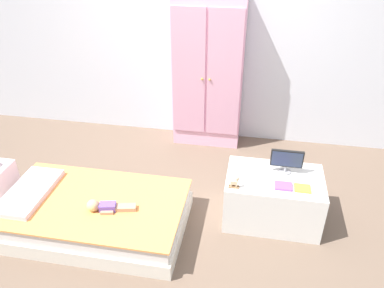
{
  "coord_description": "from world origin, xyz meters",
  "views": [
    {
      "loc": [
        0.63,
        -2.47,
        2.3
      ],
      "look_at": [
        0.12,
        0.33,
        0.57
      ],
      "focal_mm": 35.38,
      "sensor_mm": 36.0,
      "label": 1
    }
  ],
  "objects_px": {
    "rocking_horse_toy": "(235,183)",
    "tv_stand": "(273,198)",
    "bed": "(95,214)",
    "book_purple": "(283,186)",
    "doll": "(102,206)",
    "wardrobe": "(208,74)",
    "tv_monitor": "(287,160)",
    "book_yellow": "(302,188)"
  },
  "relations": [
    {
      "from": "bed",
      "to": "book_purple",
      "type": "relative_size",
      "value": 11.14
    },
    {
      "from": "book_purple",
      "to": "doll",
      "type": "bearing_deg",
      "value": -166.27
    },
    {
      "from": "bed",
      "to": "doll",
      "type": "height_order",
      "value": "doll"
    },
    {
      "from": "tv_stand",
      "to": "book_yellow",
      "type": "distance_m",
      "value": 0.33
    },
    {
      "from": "bed",
      "to": "book_purple",
      "type": "height_order",
      "value": "book_purple"
    },
    {
      "from": "bed",
      "to": "book_yellow",
      "type": "relative_size",
      "value": 11.93
    },
    {
      "from": "rocking_horse_toy",
      "to": "tv_stand",
      "type": "bearing_deg",
      "value": 30.91
    },
    {
      "from": "book_purple",
      "to": "book_yellow",
      "type": "height_order",
      "value": "book_purple"
    },
    {
      "from": "wardrobe",
      "to": "book_yellow",
      "type": "xyz_separation_m",
      "value": [
        0.96,
        -1.35,
        -0.39
      ]
    },
    {
      "from": "bed",
      "to": "doll",
      "type": "relative_size",
      "value": 3.91
    },
    {
      "from": "wardrobe",
      "to": "book_purple",
      "type": "bearing_deg",
      "value": -59.02
    },
    {
      "from": "doll",
      "to": "book_yellow",
      "type": "bearing_deg",
      "value": 12.46
    },
    {
      "from": "doll",
      "to": "wardrobe",
      "type": "height_order",
      "value": "wardrobe"
    },
    {
      "from": "doll",
      "to": "book_purple",
      "type": "bearing_deg",
      "value": 13.73
    },
    {
      "from": "wardrobe",
      "to": "tv_monitor",
      "type": "relative_size",
      "value": 6.22
    },
    {
      "from": "bed",
      "to": "wardrobe",
      "type": "xyz_separation_m",
      "value": [
        0.72,
        1.61,
        0.7
      ]
    },
    {
      "from": "rocking_horse_toy",
      "to": "tv_monitor",
      "type": "bearing_deg",
      "value": 35.25
    },
    {
      "from": "rocking_horse_toy",
      "to": "book_yellow",
      "type": "bearing_deg",
      "value": 7.95
    },
    {
      "from": "doll",
      "to": "book_yellow",
      "type": "xyz_separation_m",
      "value": [
        1.56,
        0.34,
        0.13
      ]
    },
    {
      "from": "wardrobe",
      "to": "tv_stand",
      "type": "bearing_deg",
      "value": -58.63
    },
    {
      "from": "book_purple",
      "to": "book_yellow",
      "type": "distance_m",
      "value": 0.15
    },
    {
      "from": "doll",
      "to": "wardrobe",
      "type": "distance_m",
      "value": 1.88
    },
    {
      "from": "bed",
      "to": "tv_monitor",
      "type": "relative_size",
      "value": 5.7
    },
    {
      "from": "tv_monitor",
      "to": "rocking_horse_toy",
      "type": "xyz_separation_m",
      "value": [
        -0.4,
        -0.28,
        -0.08
      ]
    },
    {
      "from": "book_purple",
      "to": "book_yellow",
      "type": "bearing_deg",
      "value": 0.0
    },
    {
      "from": "wardrobe",
      "to": "book_purple",
      "type": "relative_size",
      "value": 12.15
    },
    {
      "from": "wardrobe",
      "to": "rocking_horse_toy",
      "type": "bearing_deg",
      "value": -73.26
    },
    {
      "from": "bed",
      "to": "tv_stand",
      "type": "bearing_deg",
      "value": 14.37
    },
    {
      "from": "doll",
      "to": "wardrobe",
      "type": "bearing_deg",
      "value": 70.6
    },
    {
      "from": "tv_monitor",
      "to": "rocking_horse_toy",
      "type": "relative_size",
      "value": 2.55
    },
    {
      "from": "book_yellow",
      "to": "rocking_horse_toy",
      "type": "bearing_deg",
      "value": -172.05
    },
    {
      "from": "rocking_horse_toy",
      "to": "book_purple",
      "type": "xyz_separation_m",
      "value": [
        0.38,
        0.07,
        -0.04
      ]
    },
    {
      "from": "tv_stand",
      "to": "doll",
      "type": "bearing_deg",
      "value": -161.05
    },
    {
      "from": "tv_stand",
      "to": "tv_monitor",
      "type": "bearing_deg",
      "value": 48.95
    },
    {
      "from": "wardrobe",
      "to": "book_yellow",
      "type": "relative_size",
      "value": 13.02
    },
    {
      "from": "bed",
      "to": "tv_monitor",
      "type": "bearing_deg",
      "value": 16.78
    },
    {
      "from": "tv_stand",
      "to": "book_purple",
      "type": "bearing_deg",
      "value": -63.21
    },
    {
      "from": "book_yellow",
      "to": "tv_stand",
      "type": "bearing_deg",
      "value": 150.32
    },
    {
      "from": "doll",
      "to": "book_purple",
      "type": "distance_m",
      "value": 1.46
    },
    {
      "from": "book_purple",
      "to": "tv_monitor",
      "type": "bearing_deg",
      "value": 84.9
    },
    {
      "from": "rocking_horse_toy",
      "to": "book_yellow",
      "type": "height_order",
      "value": "rocking_horse_toy"
    },
    {
      "from": "tv_stand",
      "to": "rocking_horse_toy",
      "type": "height_order",
      "value": "rocking_horse_toy"
    }
  ]
}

